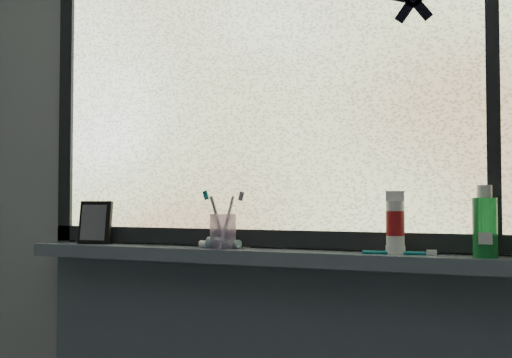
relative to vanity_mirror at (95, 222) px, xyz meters
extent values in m
cube|color=#9EA3A8|center=(0.62, 0.07, 0.16)|extent=(3.00, 0.01, 2.50)
cube|color=slate|center=(0.62, 0.00, -0.09)|extent=(1.62, 0.14, 0.04)
cube|color=silver|center=(0.62, 0.05, 0.44)|extent=(1.50, 0.01, 1.00)
cube|color=black|center=(0.62, 0.05, -0.04)|extent=(1.60, 0.03, 0.05)
cube|color=black|center=(-0.16, 0.05, 0.44)|extent=(0.05, 0.03, 1.10)
cube|color=black|center=(1.22, 0.05, 0.44)|extent=(0.03, 0.03, 1.00)
cube|color=black|center=(0.00, 0.00, 0.00)|extent=(0.12, 0.07, 0.14)
cylinder|color=#B196C6|center=(0.47, -0.02, -0.02)|extent=(0.10, 0.10, 0.10)
cylinder|color=green|center=(1.19, -0.02, 0.02)|extent=(0.08, 0.08, 0.15)
cylinder|color=silver|center=(0.97, 0.00, 0.02)|extent=(0.06, 0.06, 0.12)
camera|label=1|loc=(1.17, -1.57, 0.08)|focal=40.00mm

